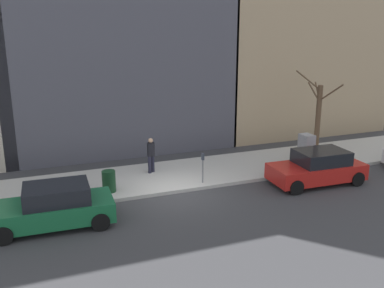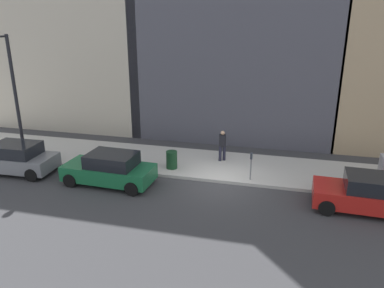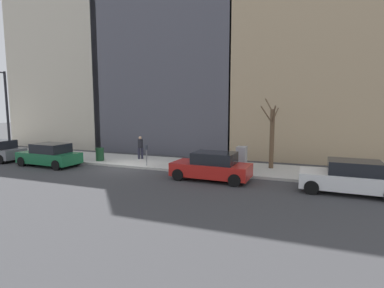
% 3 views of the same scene
% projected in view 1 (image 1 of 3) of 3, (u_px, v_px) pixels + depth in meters
% --- Properties ---
extents(ground_plane, '(120.00, 120.00, 0.00)m').
position_uv_depth(ground_plane, '(177.00, 194.00, 17.98)').
color(ground_plane, '#38383A').
extents(sidewalk, '(4.00, 36.00, 0.15)m').
position_uv_depth(sidewalk, '(162.00, 177.00, 19.75)').
color(sidewalk, '#B2AFA8').
rests_on(sidewalk, ground).
extents(parked_car_red, '(2.06, 4.26, 1.52)m').
position_uv_depth(parked_car_red, '(318.00, 168.00, 18.97)').
color(parked_car_red, red).
rests_on(parked_car_red, ground).
extents(parked_car_green, '(2.06, 4.27, 1.52)m').
position_uv_depth(parked_car_green, '(53.00, 207.00, 14.88)').
color(parked_car_green, '#196038').
rests_on(parked_car_green, ground).
extents(parking_meter, '(0.14, 0.10, 1.35)m').
position_uv_depth(parking_meter, '(203.00, 165.00, 18.60)').
color(parking_meter, slate).
rests_on(parking_meter, sidewalk).
extents(utility_box, '(0.83, 0.61, 1.43)m').
position_uv_depth(utility_box, '(306.00, 149.00, 21.48)').
color(utility_box, '#A8A399').
rests_on(utility_box, sidewalk).
extents(bare_tree, '(2.79, 1.08, 4.34)m').
position_uv_depth(bare_tree, '(318.00, 116.00, 22.85)').
color(bare_tree, brown).
rests_on(bare_tree, sidewalk).
extents(trash_bin, '(0.56, 0.56, 0.90)m').
position_uv_depth(trash_bin, '(109.00, 181.00, 17.70)').
color(trash_bin, '#14381E').
rests_on(trash_bin, sidewalk).
extents(pedestrian_near_meter, '(0.36, 0.36, 1.66)m').
position_uv_depth(pedestrian_near_meter, '(151.00, 153.00, 19.88)').
color(pedestrian_near_meter, '#1E1E2D').
rests_on(pedestrian_near_meter, sidewalk).
extents(office_tower_left, '(11.19, 11.19, 15.62)m').
position_uv_depth(office_tower_left, '(273.00, 10.00, 29.68)').
color(office_tower_left, tan).
rests_on(office_tower_left, ground).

